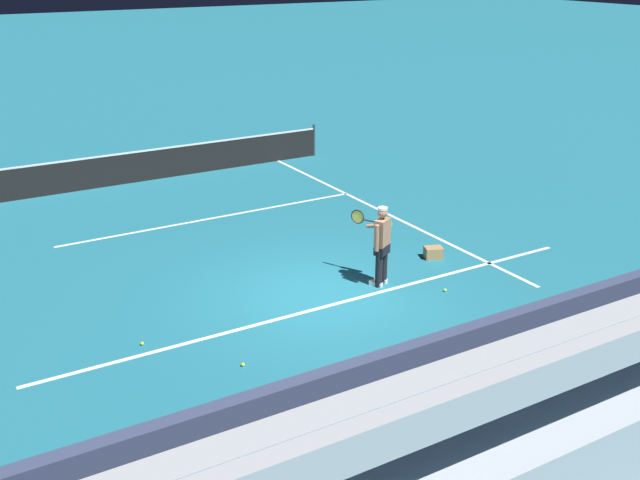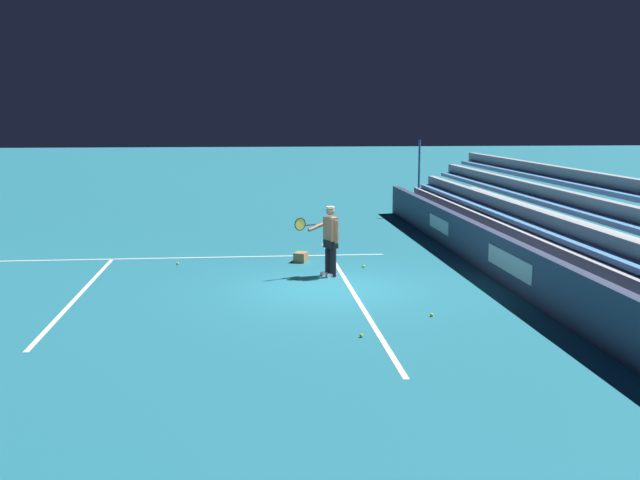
# 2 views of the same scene
# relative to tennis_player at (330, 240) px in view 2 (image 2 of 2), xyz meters

# --- Properties ---
(ground_plane) EXTENTS (160.00, 160.00, 0.00)m
(ground_plane) POSITION_rel_tennis_player_xyz_m (-1.34, 0.17, -0.89)
(ground_plane) COLOR #1E6B7F
(court_baseline_white) EXTENTS (12.00, 0.10, 0.01)m
(court_baseline_white) POSITION_rel_tennis_player_xyz_m (-1.34, -0.33, -0.89)
(court_baseline_white) COLOR white
(court_baseline_white) RESTS_ON ground
(court_sideline_white) EXTENTS (0.10, 12.00, 0.01)m
(court_sideline_white) POSITION_rel_tennis_player_xyz_m (2.77, 4.17, -0.89)
(court_sideline_white) COLOR white
(court_sideline_white) RESTS_ON ground
(court_service_line_white) EXTENTS (8.22, 0.10, 0.01)m
(court_service_line_white) POSITION_rel_tennis_player_xyz_m (-1.34, 5.67, -0.89)
(court_service_line_white) COLOR white
(court_service_line_white) RESTS_ON ground
(back_wall_sponsor_board) EXTENTS (26.07, 0.25, 1.10)m
(back_wall_sponsor_board) POSITION_rel_tennis_player_xyz_m (-1.33, -3.98, -0.34)
(back_wall_sponsor_board) COLOR #384260
(back_wall_sponsor_board) RESTS_ON ground
(bleacher_stand) EXTENTS (24.76, 2.40, 2.95)m
(bleacher_stand) POSITION_rel_tennis_player_xyz_m (-1.34, -5.81, -0.17)
(bleacher_stand) COLOR #9EA3A8
(bleacher_stand) RESTS_ON ground
(tennis_player) EXTENTS (0.56, 1.07, 1.71)m
(tennis_player) POSITION_rel_tennis_player_xyz_m (0.00, 0.00, 0.00)
(tennis_player) COLOR black
(tennis_player) RESTS_ON ground
(ball_box_cardboard) EXTENTS (0.48, 0.43, 0.26)m
(ball_box_cardboard) POSITION_rel_tennis_player_xyz_m (1.88, 0.57, -0.76)
(ball_box_cardboard) COLOR #A87F51
(ball_box_cardboard) RESTS_ON ground
(tennis_ball_toward_net) EXTENTS (0.07, 0.07, 0.07)m
(tennis_ball_toward_net) POSITION_rel_tennis_player_xyz_m (-5.15, 0.01, -0.86)
(tennis_ball_toward_net) COLOR #CCE533
(tennis_ball_toward_net) RESTS_ON ground
(tennis_ball_near_player) EXTENTS (0.07, 0.07, 0.07)m
(tennis_ball_near_player) POSITION_rel_tennis_player_xyz_m (0.95, -0.99, -0.86)
(tennis_ball_near_player) COLOR #CCE533
(tennis_ball_near_player) RESTS_ON ground
(tennis_ball_by_box) EXTENTS (0.07, 0.07, 0.07)m
(tennis_ball_by_box) POSITION_rel_tennis_player_xyz_m (-3.91, -1.57, -0.86)
(tennis_ball_by_box) COLOR #CCE533
(tennis_ball_by_box) RESTS_ON ground
(tennis_ball_far_right) EXTENTS (0.07, 0.07, 0.07)m
(tennis_ball_far_right) POSITION_rel_tennis_player_xyz_m (1.79, 3.82, -0.86)
(tennis_ball_far_right) COLOR #CCE533
(tennis_ball_far_right) RESTS_ON ground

